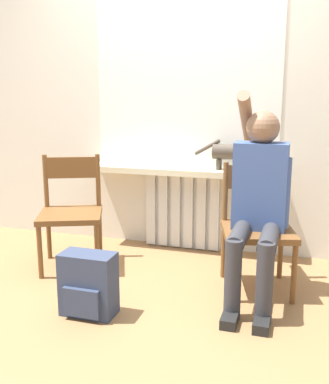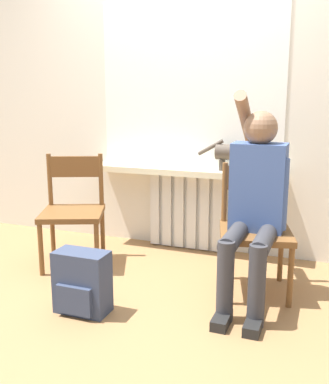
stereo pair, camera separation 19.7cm
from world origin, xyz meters
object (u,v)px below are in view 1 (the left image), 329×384
Objects in this scene: backpack at (88,285)px; chair_right at (257,226)px; cat at (237,152)px; person at (258,197)px; chair_left at (71,210)px.

chair_right is at bearing 37.28° from backpack.
person is at bearing -70.99° from cat.
chair_left is 1.39m from chair_right.
chair_left is 1.00× the size of chair_right.
person is (0.01, -0.12, 0.22)m from chair_right.
backpack is (-0.68, -1.27, -0.66)m from cat.
backpack is (-0.92, -0.57, -0.47)m from person.
cat is at bearing 96.99° from chair_right.
chair_right is at bearing -22.55° from chair_left.
person is at bearing -99.58° from chair_right.
person is 3.46× the size of backpack.
backpack is (-0.91, -0.69, -0.25)m from chair_right.
person reaches higher than chair_left.
chair_left and chair_right have the same top height.
chair_right is 0.26m from person.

